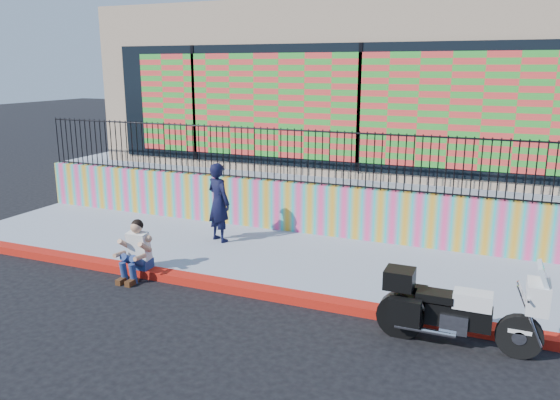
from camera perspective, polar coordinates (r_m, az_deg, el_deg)
The scene contains 10 objects.
ground at distance 9.13m, azimuth 0.93°, elevation -10.47°, with size 90.00×90.00×0.00m, color black.
red_curb at distance 9.10m, azimuth 0.93°, elevation -10.03°, with size 16.00×0.30×0.15m, color #A2220B.
sidewalk at distance 10.54m, azimuth 4.29°, elevation -6.66°, with size 16.00×3.00×0.15m, color #929CAF.
mural_wall at distance 11.81m, azimuth 6.82°, elevation -1.28°, with size 16.00×0.20×1.10m, color #F64085.
metal_fence at distance 11.56m, azimuth 6.98°, elevation 4.23°, with size 15.80×0.04×1.20m, color black, non-canonical shape.
elevated_platform at distance 16.67m, azimuth 11.68°, elevation 2.70°, with size 16.00×10.00×1.25m, color #929CAF.
storefront_building at distance 16.17m, azimuth 11.98°, elevation 11.72°, with size 14.00×8.06×4.00m.
police_motorcycle at distance 7.92m, azimuth 17.90°, elevation -10.67°, with size 2.15×0.71×1.34m.
police_officer at distance 11.47m, azimuth -6.42°, elevation -0.24°, with size 0.61×0.40×1.67m, color black.
seated_man at distance 10.17m, azimuth -14.98°, elevation -5.63°, with size 0.54×0.71×1.06m.
Camera 1 is at (3.08, -7.73, 3.75)m, focal length 35.00 mm.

